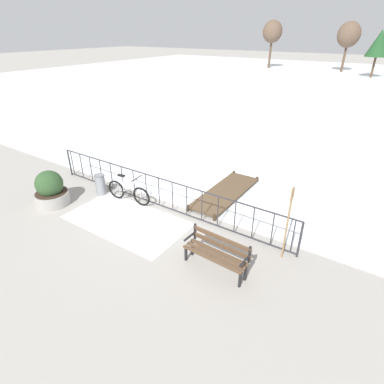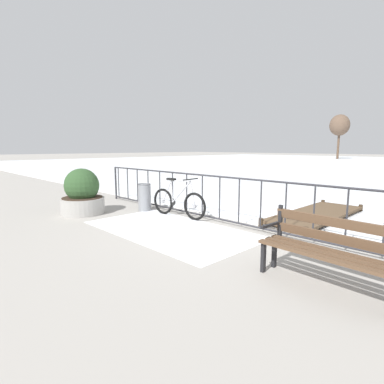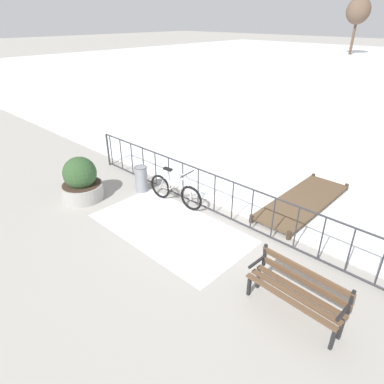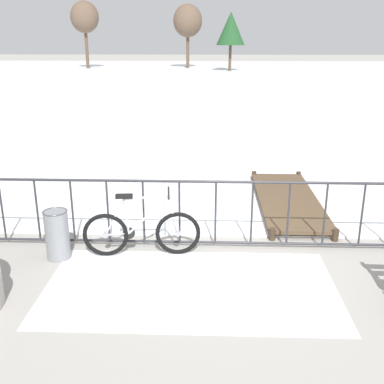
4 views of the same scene
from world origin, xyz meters
name	(u,v)px [view 1 (image 1 of 4)]	position (x,y,z in m)	size (l,w,h in m)	color
ground_plane	(160,207)	(0.00, 0.00, 0.00)	(160.00, 160.00, 0.00)	#9E9991
frozen_pond	(339,87)	(0.00, 28.40, 0.01)	(80.00, 56.00, 0.03)	white
snow_patch	(126,220)	(-0.33, -1.20, 0.00)	(3.73, 2.01, 0.01)	white
railing_fence	(159,192)	(0.00, 0.00, 0.56)	(9.06, 0.06, 1.07)	#2D2D33
bicycle_near_railing	(128,192)	(-1.08, -0.30, 0.37)	(1.71, 0.52, 0.97)	black
park_bench	(217,251)	(2.99, -1.49, 0.51)	(1.62, 0.56, 0.89)	brown
planter_with_shrub	(51,190)	(-3.08, -1.80, 0.51)	(1.09, 1.09, 1.17)	#9E9B96
trash_bin	(100,184)	(-2.27, -0.44, 0.37)	(0.35, 0.35, 0.73)	gray
oar_upright	(288,219)	(4.18, -0.22, 1.14)	(0.04, 0.16, 1.98)	#937047
wooden_dock	(225,192)	(1.40, 1.91, 0.12)	(1.10, 3.32, 0.20)	brown
tree_far_west	(379,43)	(1.74, 38.08, 3.75)	(2.61, 2.61, 5.22)	brown
tree_west_mid	(349,35)	(-2.38, 42.24, 4.53)	(2.87, 2.87, 6.15)	brown
tree_centre	(272,32)	(-12.42, 41.18, 4.84)	(2.74, 2.74, 6.40)	brown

